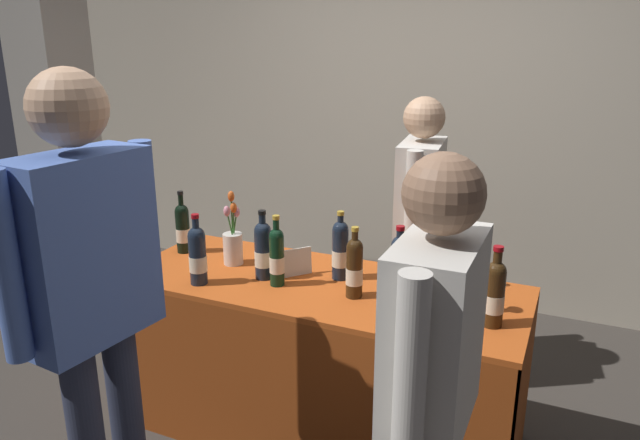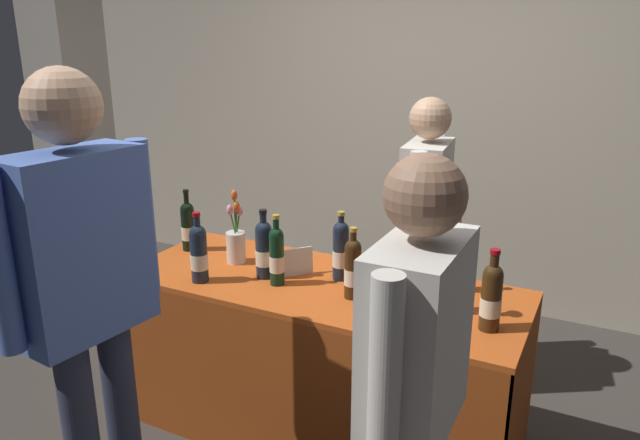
{
  "view_description": "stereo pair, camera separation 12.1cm",
  "coord_description": "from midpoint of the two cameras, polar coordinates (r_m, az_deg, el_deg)",
  "views": [
    {
      "loc": [
        1.03,
        -2.29,
        1.86
      ],
      "look_at": [
        0.0,
        0.0,
        1.09
      ],
      "focal_mm": 33.44,
      "sensor_mm": 36.0,
      "label": 1
    },
    {
      "loc": [
        1.14,
        -2.24,
        1.86
      ],
      "look_at": [
        0.0,
        0.0,
        1.09
      ],
      "focal_mm": 33.44,
      "sensor_mm": 36.0,
      "label": 2
    }
  ],
  "objects": [
    {
      "name": "ground_plane",
      "position": [
        3.12,
        1.18,
        -19.39
      ],
      "size": [
        12.0,
        12.0,
        0.0
      ],
      "primitive_type": "plane",
      "color": "#38332D"
    },
    {
      "name": "back_partition",
      "position": [
        4.29,
        12.46,
        11.47
      ],
      "size": [
        7.13,
        0.12,
        2.93
      ],
      "primitive_type": "cube",
      "color": "#B2A893",
      "rests_on": "ground_plane"
    },
    {
      "name": "concrete_pillar",
      "position": [
        4.23,
        -21.98,
        10.21
      ],
      "size": [
        0.36,
        0.36,
        2.87
      ],
      "primitive_type": "cube",
      "color": "gray",
      "rests_on": "ground_plane"
    },
    {
      "name": "tasting_table",
      "position": [
        2.83,
        1.25,
        -10.55
      ],
      "size": [
        1.85,
        0.71,
        0.79
      ],
      "color": "#B74C19",
      "rests_on": "ground_plane"
    },
    {
      "name": "featured_wine_bottle",
      "position": [
        2.61,
        8.84,
        -4.22
      ],
      "size": [
        0.08,
        0.08,
        0.3
      ],
      "color": "#192333",
      "rests_on": "tasting_table"
    },
    {
      "name": "display_bottle_0",
      "position": [
        2.67,
        -2.86,
        -3.38
      ],
      "size": [
        0.07,
        0.07,
        0.33
      ],
      "color": "black",
      "rests_on": "tasting_table"
    },
    {
      "name": "display_bottle_1",
      "position": [
        2.74,
        -10.29,
        -3.08
      ],
      "size": [
        0.08,
        0.08,
        0.33
      ],
      "color": "#192333",
      "rests_on": "tasting_table"
    },
    {
      "name": "display_bottle_2",
      "position": [
        2.73,
        3.28,
        -2.87
      ],
      "size": [
        0.08,
        0.08,
        0.32
      ],
      "color": "#192333",
      "rests_on": "tasting_table"
    },
    {
      "name": "display_bottle_3",
      "position": [
        2.68,
        14.22,
        -3.89
      ],
      "size": [
        0.07,
        0.07,
        0.31
      ],
      "color": "black",
      "rests_on": "tasting_table"
    },
    {
      "name": "display_bottle_4",
      "position": [
        2.75,
        -4.12,
        -2.75
      ],
      "size": [
        0.08,
        0.08,
        0.33
      ],
      "color": "#192333",
      "rests_on": "tasting_table"
    },
    {
      "name": "display_bottle_5",
      "position": [
        2.37,
        17.5,
        -6.95
      ],
      "size": [
        0.08,
        0.08,
        0.33
      ],
      "color": "#38230F",
      "rests_on": "tasting_table"
    },
    {
      "name": "display_bottle_6",
      "position": [
        2.54,
        4.53,
        -4.58
      ],
      "size": [
        0.07,
        0.07,
        0.32
      ],
      "color": "#38230F",
      "rests_on": "tasting_table"
    },
    {
      "name": "display_bottle_7",
      "position": [
        3.16,
        -11.44,
        -0.52
      ],
      "size": [
        0.07,
        0.07,
        0.33
      ],
      "color": "black",
      "rests_on": "tasting_table"
    },
    {
      "name": "display_bottle_8",
      "position": [
        2.45,
        12.69,
        -5.7
      ],
      "size": [
        0.07,
        0.07,
        0.32
      ],
      "color": "#192333",
      "rests_on": "tasting_table"
    },
    {
      "name": "wine_glass_near_vendor",
      "position": [
        2.5,
        17.39,
        -6.75
      ],
      "size": [
        0.07,
        0.07,
        0.13
      ],
      "color": "silver",
      "rests_on": "tasting_table"
    },
    {
      "name": "flower_vase",
      "position": [
        2.95,
        -6.89,
        -2.07
      ],
      "size": [
        0.1,
        0.1,
        0.37
      ],
      "color": "silver",
      "rests_on": "tasting_table"
    },
    {
      "name": "brochure_stand",
      "position": [
        2.79,
        -0.95,
        -4.03
      ],
      "size": [
        0.11,
        0.13,
        0.13
      ],
      "primitive_type": "cube",
      "rotation": [
        0.07,
        0.0,
        4.02
      ],
      "color": "silver",
      "rests_on": "tasting_table"
    },
    {
      "name": "vendor_presenter",
      "position": [
        3.24,
        11.07,
        0.31
      ],
      "size": [
        0.26,
        0.6,
        1.57
      ],
      "rotation": [
        0.0,
        0.0,
        -1.45
      ],
      "color": "#2D3347",
      "rests_on": "ground_plane"
    },
    {
      "name": "taster_foreground_right",
      "position": [
        2.14,
        -20.15,
        -5.22
      ],
      "size": [
        0.26,
        0.62,
        1.78
      ],
      "rotation": [
        0.0,
        0.0,
        1.46
      ],
      "color": "#2D3347",
      "rests_on": "ground_plane"
    },
    {
      "name": "taster_foreground_left",
      "position": [
        1.75,
        11.12,
        -14.69
      ],
      "size": [
        0.22,
        0.58,
        1.58
      ],
      "rotation": [
        0.0,
        0.0,
        1.57
      ],
      "color": "#2D3347",
      "rests_on": "ground_plane"
    }
  ]
}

